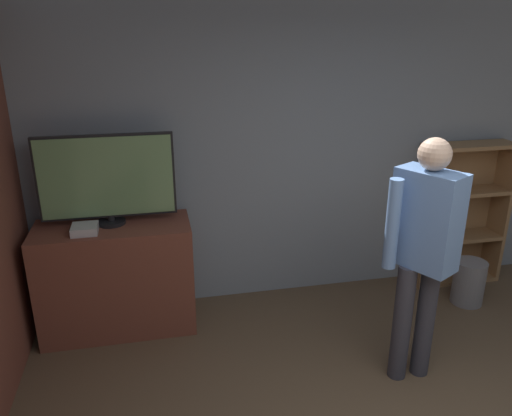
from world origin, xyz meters
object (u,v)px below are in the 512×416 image
object	(u,v)px
game_console	(85,229)
television	(107,179)
bookshelf	(452,215)
person	(423,244)
waste_bin	(469,282)

from	to	relation	value
game_console	television	bearing A→B (deg)	39.29
bookshelf	television	bearing A→B (deg)	-177.63
game_console	person	bearing A→B (deg)	-23.32
television	game_console	size ratio (longest dim) A/B	5.38
waste_bin	person	bearing A→B (deg)	-141.56
person	waste_bin	size ratio (longest dim) A/B	4.28
game_console	bookshelf	size ratio (longest dim) A/B	0.14
game_console	waste_bin	bearing A→B (deg)	-2.83
bookshelf	person	world-z (taller)	person
television	person	bearing A→B (deg)	-28.53
game_console	bookshelf	xyz separation A→B (m)	(3.34, 0.28, -0.26)
television	game_console	bearing A→B (deg)	-140.71
television	game_console	distance (m)	0.42
television	bookshelf	xyz separation A→B (m)	(3.15, 0.13, -0.61)
television	waste_bin	world-z (taller)	television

